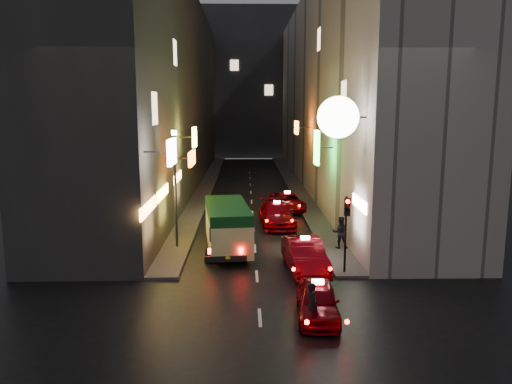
{
  "coord_description": "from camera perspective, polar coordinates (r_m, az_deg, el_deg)",
  "views": [
    {
      "loc": [
        -0.52,
        -13.11,
        7.58
      ],
      "look_at": [
        0.06,
        13.0,
        3.11
      ],
      "focal_mm": 35.0,
      "sensor_mm": 36.0,
      "label": 1
    }
  ],
  "objects": [
    {
      "name": "sidewalk_right",
      "position": [
        47.94,
        4.45,
        0.68
      ],
      "size": [
        1.5,
        52.0,
        0.15
      ],
      "primitive_type": "cube",
      "color": "#4A4845",
      "rests_on": "ground"
    },
    {
      "name": "pedestrian_crossing",
      "position": [
        17.59,
        6.44,
        -12.49
      ],
      "size": [
        0.58,
        0.72,
        1.9
      ],
      "primitive_type": "imported",
      "rotation": [
        0.0,
        0.0,
        1.9
      ],
      "color": "black",
      "rests_on": "ground"
    },
    {
      "name": "building_right",
      "position": [
        47.89,
        9.15,
        11.29
      ],
      "size": [
        8.24,
        52.0,
        18.0
      ],
      "color": "#A7A199",
      "rests_on": "ground"
    },
    {
      "name": "building_far",
      "position": [
        79.19,
        -0.91,
        12.19
      ],
      "size": [
        30.0,
        10.0,
        22.0
      ],
      "primitive_type": "cube",
      "color": "#36373C",
      "rests_on": "ground"
    },
    {
      "name": "sidewalk_left",
      "position": [
        47.85,
        -5.73,
        0.64
      ],
      "size": [
        1.5,
        52.0,
        0.15
      ],
      "primitive_type": "cube",
      "color": "#4A4845",
      "rests_on": "ground"
    },
    {
      "name": "taxi_second",
      "position": [
        23.53,
        5.61,
        -6.9
      ],
      "size": [
        2.69,
        5.62,
        1.9
      ],
      "color": "#75010B",
      "rests_on": "ground"
    },
    {
      "name": "lamp_post",
      "position": [
        26.65,
        -9.2,
        1.27
      ],
      "size": [
        0.28,
        0.28,
        6.22
      ],
      "color": "black",
      "rests_on": "sidewalk_left"
    },
    {
      "name": "traffic_light",
      "position": [
        22.59,
        10.31,
        -2.95
      ],
      "size": [
        0.26,
        0.43,
        3.5
      ],
      "color": "black",
      "rests_on": "sidewalk_right"
    },
    {
      "name": "minibus",
      "position": [
        26.24,
        -3.29,
        -3.46
      ],
      "size": [
        2.74,
        6.12,
        2.54
      ],
      "color": "#C7C67C",
      "rests_on": "ground"
    },
    {
      "name": "ground",
      "position": [
        15.15,
        0.92,
        -20.29
      ],
      "size": [
        120.0,
        120.0,
        0.0
      ],
      "primitive_type": "plane",
      "color": "black",
      "rests_on": "ground"
    },
    {
      "name": "taxi_far",
      "position": [
        36.95,
        3.59,
        -0.95
      ],
      "size": [
        2.5,
        4.93,
        1.67
      ],
      "color": "#75010B",
      "rests_on": "ground"
    },
    {
      "name": "taxi_near",
      "position": [
        18.61,
        7.05,
        -11.94
      ],
      "size": [
        2.22,
        4.73,
        1.64
      ],
      "color": "#75010B",
      "rests_on": "ground"
    },
    {
      "name": "building_left",
      "position": [
        47.72,
        -10.49,
        11.26
      ],
      "size": [
        7.58,
        52.3,
        18.0
      ],
      "color": "#363331",
      "rests_on": "ground"
    },
    {
      "name": "taxi_third",
      "position": [
        32.16,
        2.4,
        -2.36
      ],
      "size": [
        2.53,
        5.5,
        1.88
      ],
      "color": "#75010B",
      "rests_on": "ground"
    },
    {
      "name": "pedestrian_sidewalk",
      "position": [
        26.87,
        9.62,
        -4.34
      ],
      "size": [
        0.76,
        0.5,
        1.94
      ],
      "primitive_type": "imported",
      "rotation": [
        0.0,
        0.0,
        3.08
      ],
      "color": "black",
      "rests_on": "sidewalk_right"
    }
  ]
}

